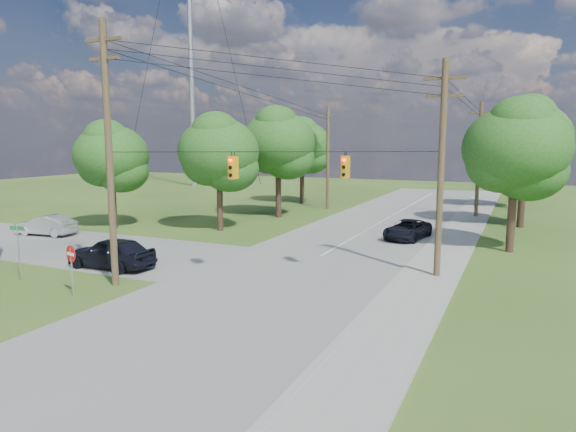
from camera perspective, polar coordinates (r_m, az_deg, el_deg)
The scene contains 22 objects.
ground at distance 22.48m, azimuth -10.61°, elevation -9.14°, with size 140.00×140.00×0.00m, color #35511B.
main_road at distance 25.66m, azimuth -0.41°, elevation -6.75°, with size 10.00×100.00×0.03m, color gray.
sidewalk_east at distance 23.70m, azimuth 14.58°, elevation -8.19°, with size 2.60×100.00×0.12m, color #98978F.
pole_sw at distance 24.71m, azimuth -19.27°, elevation 6.80°, with size 2.00×0.32×12.00m.
pole_ne at distance 25.71m, azimuth 16.66°, elevation 5.26°, with size 2.00×0.32×10.50m.
pole_north_e at distance 47.59m, azimuth 20.43°, elevation 5.96°, with size 2.00×0.32×10.00m.
pole_north_w at distance 50.58m, azimuth 4.44°, elevation 6.57°, with size 2.00×0.32×10.00m.
power_lines at distance 31.09m, azimuth 3.97°, elevation 12.87°, with size 13.93×29.62×4.93m.
traffic_signals at distance 24.05m, azimuth 0.20°, elevation 5.49°, with size 4.91×3.27×1.05m.
radio_mast at distance 79.08m, azimuth -10.82°, elevation 19.76°, with size 0.70×0.70×45.00m, color #95999B.
tree_w_near at distance 38.38m, azimuth -7.69°, elevation 7.14°, with size 6.00×6.00×8.40m.
tree_w_mid at distance 44.89m, azimuth -1.09°, elevation 8.22°, with size 6.40×6.40×9.22m.
tree_w_far at distance 54.82m, azimuth 1.59°, elevation 7.90°, with size 6.00×6.00×8.73m.
tree_e_near at distance 33.44m, azimuth 23.99°, elevation 6.88°, with size 6.20×6.20×8.81m.
tree_e_mid at distance 43.43m, azimuth 24.92°, elevation 7.87°, with size 6.60×6.60×9.64m.
tree_e_far at distance 55.45m, azimuth 23.81°, elevation 6.86°, with size 5.80×5.80×8.32m.
tree_cross_n at distance 41.35m, azimuth -19.05°, elevation 6.38°, with size 5.60×5.60×7.91m.
car_cross_dark at distance 28.64m, azimuth -19.05°, elevation -3.87°, with size 1.96×4.87×1.66m, color black.
car_cross_silver at distance 40.28m, azimuth -25.32°, elevation -0.93°, with size 1.53×4.38×1.44m, color #A3A6AA.
car_main_north at distance 36.08m, azimuth 13.13°, elevation -1.46°, with size 2.16×4.68×1.30m, color black.
do_not_enter_sign at distance 24.09m, azimuth -22.95°, elevation -4.43°, with size 0.73×0.22×2.25m.
street_name_sign at distance 27.94m, azimuth -27.77°, elevation -2.94°, with size 0.79×0.19×2.66m.
Camera 1 is at (12.50, -17.43, 6.72)m, focal length 32.00 mm.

